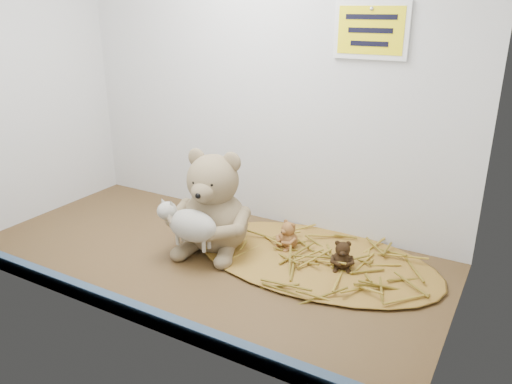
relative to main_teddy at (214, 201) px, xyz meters
The scene contains 8 objects.
alcove_shell 31.71cm from the main_teddy, 83.13° to the left, with size 120.40×60.20×90.40cm.
front_rail 36.66cm from the main_teddy, 89.40° to the right, with size 119.28×2.20×3.60cm, color #374D69.
straw_bed 29.20cm from the main_teddy, 14.41° to the left, with size 64.73×37.58×1.25cm, color olive.
main_teddy is the anchor object (origin of this frame).
toy_lamb 10.13cm from the main_teddy, 90.00° to the right, with size 17.24×10.52×11.14cm, color #AFA99D, non-canonical shape.
mini_teddy_tan 21.04cm from the main_teddy, 25.59° to the left, with size 6.01×6.35×7.46cm, color olive, non-canonical shape.
mini_teddy_brown 34.86cm from the main_teddy, ahead, with size 5.83×6.15×7.22cm, color black, non-canonical shape.
wall_sign 56.56cm from the main_teddy, 37.67° to the left, with size 16.00×1.20×11.00cm, color yellow.
Camera 1 is at (68.12, -91.97, 60.46)cm, focal length 35.00 mm.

